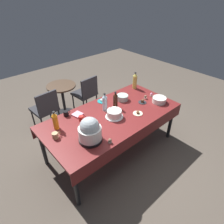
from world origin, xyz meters
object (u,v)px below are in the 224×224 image
(frosted_layer_cake, at_px, (114,114))
(soda_bottle_ginger_ale, at_px, (135,81))
(dessert_plate_teal, at_px, (102,101))
(soda_bottle_orange_juice, at_px, (55,121))
(coffee_mug_red, at_px, (81,118))
(glass_salad_bowl, at_px, (122,97))
(coffee_mug_tan, at_px, (55,135))
(soda_bottle_water, at_px, (105,102))
(maroon_chair_right, at_px, (86,92))
(potluck_table, at_px, (112,118))
(dessert_plate_cream, at_px, (138,113))
(slow_cooker, at_px, (90,131))
(coffee_mug_black, at_px, (66,113))
(cupcake_vanilla, at_px, (151,95))
(cupcake_mint, at_px, (145,97))
(maroon_chair_left, at_px, (46,107))
(soda_bottle_cola, at_px, (115,100))
(cupcake_cocoa, at_px, (110,141))
(round_cafe_table, at_px, (63,95))
(ceramic_snack_bowl, at_px, (159,100))

(frosted_layer_cake, distance_m, soda_bottle_ginger_ale, 1.07)
(dessert_plate_teal, distance_m, soda_bottle_orange_juice, 0.98)
(soda_bottle_ginger_ale, bearing_deg, coffee_mug_red, -171.31)
(glass_salad_bowl, bearing_deg, coffee_mug_tan, -174.65)
(dessert_plate_teal, bearing_deg, glass_salad_bowl, -32.80)
(soda_bottle_water, bearing_deg, maroon_chair_right, 70.48)
(potluck_table, distance_m, dessert_plate_teal, 0.45)
(dessert_plate_cream, height_order, soda_bottle_water, soda_bottle_water)
(dessert_plate_teal, bearing_deg, slow_cooker, -138.05)
(soda_bottle_water, height_order, maroon_chair_right, soda_bottle_water)
(glass_salad_bowl, xyz_separation_m, coffee_mug_black, (-1.00, 0.23, -0.00))
(dessert_plate_teal, distance_m, coffee_mug_red, 0.64)
(cupcake_vanilla, relative_size, coffee_mug_black, 0.57)
(cupcake_mint, bearing_deg, maroon_chair_left, 135.04)
(soda_bottle_cola, height_order, coffee_mug_tan, soda_bottle_cola)
(cupcake_cocoa, height_order, soda_bottle_orange_juice, soda_bottle_orange_juice)
(dessert_plate_cream, bearing_deg, round_cafe_table, 101.89)
(dessert_plate_cream, height_order, maroon_chair_right, maroon_chair_right)
(cupcake_mint, bearing_deg, slow_cooker, -170.45)
(soda_bottle_orange_juice, xyz_separation_m, coffee_mug_tan, (-0.11, -0.17, -0.09))
(dessert_plate_cream, relative_size, coffee_mug_tan, 1.30)
(cupcake_mint, bearing_deg, cupcake_vanilla, -4.75)
(cupcake_vanilla, relative_size, soda_bottle_orange_juice, 0.24)
(cupcake_mint, height_order, soda_bottle_water, soda_bottle_water)
(frosted_layer_cake, xyz_separation_m, glass_salad_bowl, (0.46, 0.29, -0.01))
(coffee_mug_tan, bearing_deg, potluck_table, -5.90)
(potluck_table, bearing_deg, ceramic_snack_bowl, -16.70)
(cupcake_mint, xyz_separation_m, cupcake_cocoa, (-1.23, -0.44, 0.00))
(dessert_plate_teal, relative_size, soda_bottle_ginger_ale, 0.53)
(soda_bottle_ginger_ale, relative_size, coffee_mug_red, 2.90)
(frosted_layer_cake, relative_size, dessert_plate_cream, 1.78)
(soda_bottle_orange_juice, bearing_deg, coffee_mug_black, 34.82)
(cupcake_vanilla, height_order, soda_bottle_water, soda_bottle_water)
(round_cafe_table, bearing_deg, dessert_plate_teal, -80.07)
(soda_bottle_water, relative_size, round_cafe_table, 0.43)
(dessert_plate_teal, relative_size, cupcake_cocoa, 2.56)
(coffee_mug_tan, bearing_deg, ceramic_snack_bowl, -11.22)
(cupcake_mint, height_order, coffee_mug_red, coffee_mug_red)
(coffee_mug_tan, height_order, maroon_chair_right, maroon_chair_right)
(cupcake_vanilla, bearing_deg, coffee_mug_red, 171.23)
(soda_bottle_water, distance_m, coffee_mug_tan, 0.94)
(slow_cooker, relative_size, soda_bottle_ginger_ale, 1.09)
(frosted_layer_cake, relative_size, coffee_mug_black, 2.34)
(ceramic_snack_bowl, relative_size, maroon_chair_right, 0.28)
(frosted_layer_cake, relative_size, cupcake_cocoa, 4.12)
(dessert_plate_teal, height_order, dessert_plate_cream, dessert_plate_cream)
(soda_bottle_orange_juice, xyz_separation_m, coffee_mug_red, (0.37, -0.09, -0.09))
(cupcake_vanilla, xyz_separation_m, soda_bottle_water, (-0.93, 0.21, 0.11))
(ceramic_snack_bowl, distance_m, coffee_mug_red, 1.39)
(soda_bottle_orange_juice, bearing_deg, coffee_mug_tan, -121.91)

